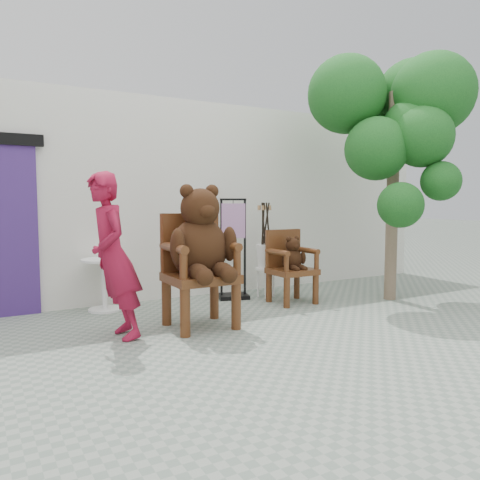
{
  "coord_description": "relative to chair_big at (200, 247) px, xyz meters",
  "views": [
    {
      "loc": [
        -3.09,
        -4.03,
        1.48
      ],
      "look_at": [
        0.0,
        1.46,
        0.95
      ],
      "focal_mm": 35.0,
      "sensor_mm": 36.0,
      "label": 1
    }
  ],
  "objects": [
    {
      "name": "person",
      "position": [
        -1.0,
        -0.01,
        -0.05
      ],
      "size": [
        0.46,
        0.67,
        1.78
      ],
      "primitive_type": "imported",
      "rotation": [
        0.0,
        0.0,
        -1.51
      ],
      "color": "maroon",
      "rests_on": "ground"
    },
    {
      "name": "chair_small",
      "position": [
        1.7,
        0.57,
        -0.33
      ],
      "size": [
        0.6,
        0.55,
        1.06
      ],
      "color": "#44220E",
      "rests_on": "ground"
    },
    {
      "name": "tree",
      "position": [
        3.28,
        0.04,
        1.81
      ],
      "size": [
        2.26,
        1.96,
        3.67
      ],
      "rotation": [
        0.0,
        0.0,
        -0.41
      ],
      "color": "brown",
      "rests_on": "ground"
    },
    {
      "name": "display_stand",
      "position": [
        1.11,
        1.22,
        -0.35
      ],
      "size": [
        0.53,
        0.47,
        1.51
      ],
      "rotation": [
        0.0,
        0.0,
        -0.3
      ],
      "color": "black",
      "rests_on": "ground"
    },
    {
      "name": "ground_plane",
      "position": [
        0.84,
        -0.91,
        -0.94
      ],
      "size": [
        60.0,
        60.0,
        0.0
      ],
      "primitive_type": "plane",
      "color": "gray",
      "rests_on": "ground"
    },
    {
      "name": "back_wall",
      "position": [
        0.84,
        2.19,
        0.56
      ],
      "size": [
        9.0,
        1.0,
        3.0
      ],
      "primitive_type": "cube",
      "color": "silver",
      "rests_on": "ground"
    },
    {
      "name": "stool_bucket",
      "position": [
        1.59,
        1.07,
        -0.3
      ],
      "size": [
        0.32,
        0.32,
        1.45
      ],
      "rotation": [
        0.0,
        0.0,
        0.24
      ],
      "color": "white",
      "rests_on": "ground"
    },
    {
      "name": "chair_big",
      "position": [
        0.0,
        0.0,
        0.0
      ],
      "size": [
        0.81,
        0.87,
        1.67
      ],
      "color": "#44220E",
      "rests_on": "ground"
    },
    {
      "name": "cafe_table",
      "position": [
        -0.78,
        1.37,
        -0.5
      ],
      "size": [
        0.6,
        0.6,
        0.7
      ],
      "rotation": [
        0.0,
        0.0,
        -0.02
      ],
      "color": "white",
      "rests_on": "ground"
    }
  ]
}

